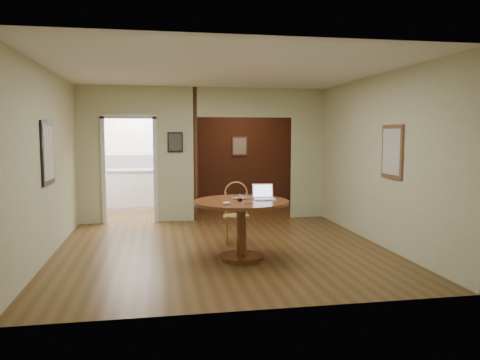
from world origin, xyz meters
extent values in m
plane|color=#483114|center=(0.00, 0.00, 0.00)|extent=(5.00, 5.00, 0.00)
plane|color=white|center=(0.00, 0.00, 2.70)|extent=(5.00, 5.00, 0.00)
plane|color=beige|center=(0.00, -2.50, 1.35)|extent=(5.00, 0.00, 5.00)
plane|color=beige|center=(-2.50, 0.00, 1.35)|extent=(0.00, 5.00, 5.00)
plane|color=beige|center=(2.50, 0.00, 1.35)|extent=(0.00, 5.00, 5.00)
cube|color=beige|center=(-2.25, 2.50, 1.35)|extent=(0.50, 2.70, 0.04)
cube|color=beige|center=(-0.60, 2.50, 1.35)|extent=(0.80, 2.70, 0.04)
cube|color=beige|center=(2.15, 2.50, 1.35)|extent=(0.70, 2.70, 0.04)
plane|color=white|center=(-1.35, 4.50, 1.35)|extent=(2.70, 0.00, 2.70)
plane|color=#3B2411|center=(1.15, 5.00, 1.35)|extent=(2.70, 0.00, 2.70)
cube|color=#3B2411|center=(-0.20, 3.75, 1.35)|extent=(0.08, 2.50, 2.70)
cube|color=black|center=(-2.48, 0.00, 1.50)|extent=(0.03, 0.70, 0.90)
cube|color=brown|center=(2.48, -0.50, 1.50)|extent=(0.03, 0.60, 0.80)
cube|color=black|center=(-0.60, 2.48, 1.60)|extent=(0.30, 0.03, 0.40)
cube|color=silver|center=(1.15, 4.98, 1.45)|extent=(0.40, 0.03, 0.50)
cube|color=white|center=(-1.35, 4.49, 1.10)|extent=(2.00, 0.02, 0.32)
cylinder|color=maroon|center=(0.18, -0.58, 0.03)|extent=(0.62, 0.62, 0.06)
cylinder|color=maroon|center=(0.18, -0.58, 0.41)|extent=(0.13, 0.13, 0.72)
cylinder|color=maroon|center=(0.18, -0.58, 0.81)|extent=(1.33, 1.33, 0.04)
cylinder|color=#A07239|center=(0.27, 0.37, 0.45)|extent=(0.48, 0.48, 0.03)
cylinder|color=#A07239|center=(0.10, 0.24, 0.22)|extent=(0.03, 0.03, 0.45)
cylinder|color=#A07239|center=(0.39, 0.19, 0.22)|extent=(0.03, 0.03, 0.45)
cylinder|color=#A07239|center=(0.15, 0.54, 0.22)|extent=(0.03, 0.03, 0.45)
cylinder|color=#A07239|center=(0.44, 0.49, 0.22)|extent=(0.03, 0.03, 0.45)
cylinder|color=#A07239|center=(0.13, 0.54, 0.64)|extent=(0.03, 0.03, 0.36)
cylinder|color=#A07239|center=(0.46, 0.49, 0.64)|extent=(0.03, 0.03, 0.36)
torus|color=#A07239|center=(0.30, 0.52, 0.80)|extent=(0.38, 0.09, 0.39)
cube|color=white|center=(0.53, -0.54, 0.84)|extent=(0.31, 0.23, 0.01)
cube|color=silver|center=(0.53, -0.57, 0.85)|extent=(0.26, 0.12, 0.00)
cube|color=white|center=(0.53, -0.41, 0.95)|extent=(0.30, 0.07, 0.20)
cube|color=#97A3C1|center=(0.53, -0.42, 0.95)|extent=(0.27, 0.05, 0.17)
imported|color=#B9B8BD|center=(0.25, -0.47, 0.85)|extent=(0.35, 0.29, 0.02)
ellipsoid|color=white|center=(-0.08, -0.93, 0.86)|extent=(0.11, 0.07, 0.04)
cylinder|color=navy|center=(0.23, -0.90, 0.84)|extent=(0.12, 0.04, 0.01)
cube|color=white|center=(-1.35, 4.20, 0.45)|extent=(2.00, 0.55, 0.90)
cube|color=silver|center=(-1.35, 4.20, 0.92)|extent=(2.06, 0.60, 0.04)
sphere|color=#B20C0C|center=(-1.50, 3.91, 0.50)|extent=(0.03, 0.03, 0.03)
sphere|color=#B20C0C|center=(-0.50, 3.91, 0.50)|extent=(0.03, 0.03, 0.03)
ellipsoid|color=beige|center=(-0.72, 4.20, 1.10)|extent=(0.33, 0.29, 0.33)
camera|label=1|loc=(-0.97, -6.94, 1.76)|focal=35.00mm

